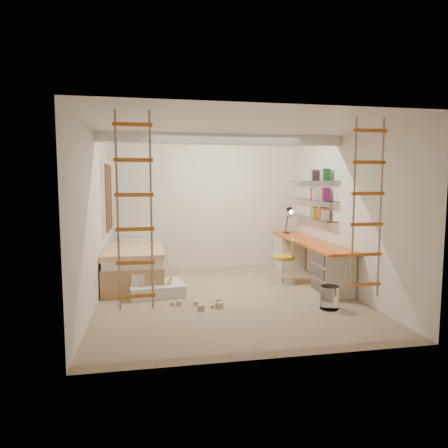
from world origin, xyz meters
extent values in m
plane|color=#957B60|center=(0.00, 0.00, 0.00)|extent=(4.50, 4.50, 0.00)
cube|color=white|center=(0.00, 0.30, 2.52)|extent=(4.00, 0.18, 0.16)
cube|color=white|center=(-1.97, 1.50, 1.55)|extent=(0.06, 1.15, 1.35)
cube|color=#4C2D1E|center=(-1.93, 1.50, 1.55)|extent=(0.02, 1.00, 1.20)
cylinder|color=white|center=(1.34, -0.83, 0.17)|extent=(0.27, 0.27, 0.34)
cube|color=orange|center=(1.72, 0.83, 0.73)|extent=(0.55, 2.80, 0.04)
cube|color=beige|center=(1.72, 1.93, 0.35)|extent=(0.52, 0.55, 0.71)
cube|color=beige|center=(1.72, -0.17, 0.35)|extent=(0.52, 0.55, 0.71)
cube|color=#4C4742|center=(1.45, -0.17, 0.61)|extent=(0.02, 0.50, 0.18)
cube|color=#4C4742|center=(1.45, -0.17, 0.39)|extent=(0.02, 0.50, 0.18)
cube|color=#4C4742|center=(1.45, -0.17, 0.17)|extent=(0.02, 0.50, 0.18)
cube|color=white|center=(1.87, 1.13, 1.15)|extent=(0.25, 1.80, 0.01)
cube|color=white|center=(1.87, 1.13, 1.50)|extent=(0.25, 1.80, 0.01)
cube|color=white|center=(1.87, 1.13, 1.85)|extent=(0.25, 1.80, 0.01)
cube|color=#AD7F51|center=(-1.48, 1.23, 0.23)|extent=(1.00, 2.00, 0.45)
cube|color=white|center=(-1.48, 1.23, 0.51)|extent=(0.95, 1.95, 0.12)
cube|color=orange|center=(-1.48, 1.08, 0.62)|extent=(1.02, 1.60, 0.10)
cube|color=white|center=(-1.48, 2.03, 0.63)|extent=(0.55, 0.35, 0.12)
cylinder|color=black|center=(1.67, 1.98, 0.76)|extent=(0.14, 0.14, 0.02)
cylinder|color=black|center=(1.67, 1.98, 0.95)|extent=(0.02, 0.15, 0.36)
cylinder|color=black|center=(1.67, 1.88, 1.20)|extent=(0.02, 0.27, 0.20)
cone|color=black|center=(1.67, 1.76, 1.25)|extent=(0.12, 0.14, 0.15)
cylinder|color=#FFEABF|center=(1.67, 1.72, 1.22)|extent=(0.08, 0.04, 0.08)
cylinder|color=gold|center=(1.16, 0.72, 0.47)|extent=(0.54, 0.54, 0.06)
cube|color=#B69323|center=(1.33, 0.67, 0.67)|extent=(0.14, 0.32, 0.30)
cylinder|color=silver|center=(1.16, 0.72, 0.26)|extent=(0.06, 0.06, 0.42)
cylinder|color=silver|center=(1.16, 0.72, 0.03)|extent=(0.61, 0.61, 0.05)
cube|color=silver|center=(-1.11, 0.37, 0.10)|extent=(0.94, 0.77, 0.19)
cube|color=silver|center=(-1.26, 0.45, 0.29)|extent=(0.58, 0.49, 0.19)
cube|color=#CCB284|center=(-1.26, 0.45, 0.42)|extent=(0.09, 0.09, 0.08)
cube|color=#CCB284|center=(-1.26, 0.45, 0.50)|extent=(0.08, 0.08, 0.07)
cube|color=#CCB284|center=(-1.26, 0.45, 0.59)|extent=(0.07, 0.07, 0.12)
cube|color=#CCB284|center=(-0.91, 0.23, 0.22)|extent=(0.06, 0.06, 0.06)
cube|color=#CCB284|center=(-0.87, 0.49, 0.22)|extent=(0.06, 0.06, 0.06)
cube|color=#CCB284|center=(-1.35, 0.20, 0.22)|extent=(0.06, 0.06, 0.06)
cube|color=#CCB284|center=(-0.32, -0.48, 0.04)|extent=(0.07, 0.07, 0.07)
cube|color=#CCB284|center=(-0.53, -0.31, 0.04)|extent=(0.07, 0.07, 0.07)
cube|color=#CCB284|center=(-0.89, -0.25, 0.04)|extent=(0.07, 0.07, 0.07)
cube|color=#CCB284|center=(-0.18, -0.22, 0.04)|extent=(0.07, 0.07, 0.07)
cube|color=#CCB284|center=(-0.22, -0.51, 0.04)|extent=(0.07, 0.07, 0.07)
cube|color=#CCB284|center=(-0.49, -0.57, 0.04)|extent=(0.07, 0.07, 0.07)
cube|color=#CCB284|center=(-0.78, -0.27, 0.04)|extent=(0.07, 0.07, 0.07)
cube|color=white|center=(1.87, 1.13, 1.27)|extent=(0.14, 0.58, 0.22)
cube|color=orange|center=(1.87, 1.13, 1.62)|extent=(0.14, 0.64, 0.22)
cube|color=#262626|center=(1.87, 1.13, 1.97)|extent=(0.14, 0.46, 0.22)
camera|label=1|loc=(-1.19, -6.08, 1.83)|focal=32.00mm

